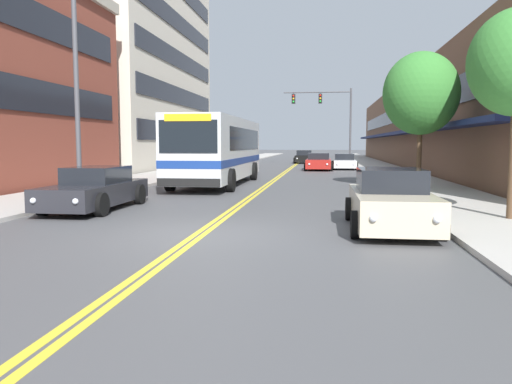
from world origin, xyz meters
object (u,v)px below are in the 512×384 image
(car_slate_blue_parked_left_mid, at_px, (235,162))
(fire_hydrant, at_px, (399,178))
(city_bus, at_px, (219,148))
(car_charcoal_parked_left_near, at_px, (95,189))
(street_lamp_left_near, at_px, (85,61))
(car_red_moving_lead, at_px, (318,162))
(street_tree_right_mid, at_px, (421,94))
(car_champagne_parked_right_foreground, at_px, (390,202))
(car_white_parked_right_mid, at_px, (344,162))
(car_black_moving_second, at_px, (304,157))
(traffic_signal_mast, at_px, (328,111))

(car_slate_blue_parked_left_mid, bearing_deg, fire_hydrant, -59.31)
(city_bus, bearing_deg, car_charcoal_parked_left_near, -100.31)
(street_lamp_left_near, bearing_deg, car_slate_blue_parked_left_mid, 88.37)
(car_red_moving_lead, xyz_separation_m, street_tree_right_mid, (4.61, -16.06, 3.61))
(car_red_moving_lead, bearing_deg, car_slate_blue_parked_left_mid, 178.25)
(city_bus, relative_size, fire_hydrant, 13.23)
(car_champagne_parked_right_foreground, relative_size, street_lamp_left_near, 0.56)
(car_champagne_parked_right_foreground, xyz_separation_m, fire_hydrant, (1.60, 9.80, -0.10))
(car_champagne_parked_right_foreground, bearing_deg, car_charcoal_parked_left_near, 164.06)
(car_white_parked_right_mid, bearing_deg, city_bus, -112.77)
(car_champagne_parked_right_foreground, xyz_separation_m, car_white_parked_right_mid, (0.03, 28.80, -0.08))
(car_charcoal_parked_left_near, xyz_separation_m, car_red_moving_lead, (6.63, 24.40, -0.00))
(car_champagne_parked_right_foreground, relative_size, car_black_moving_second, 1.07)
(car_champagne_parked_right_foreground, xyz_separation_m, car_red_moving_lead, (-2.02, 26.87, -0.04))
(car_black_moving_second, distance_m, fire_hydrant, 31.23)
(car_red_moving_lead, height_order, street_tree_right_mid, street_tree_right_mid)
(car_charcoal_parked_left_near, bearing_deg, city_bus, 79.69)
(car_black_moving_second, height_order, street_tree_right_mid, street_tree_right_mid)
(street_tree_right_mid, relative_size, fire_hydrant, 6.84)
(car_black_moving_second, relative_size, fire_hydrant, 4.77)
(car_charcoal_parked_left_near, bearing_deg, car_slate_blue_parked_left_mid, 90.02)
(traffic_signal_mast, bearing_deg, car_charcoal_parked_left_near, -102.35)
(city_bus, distance_m, car_red_moving_lead, 15.21)
(car_charcoal_parked_left_near, xyz_separation_m, car_white_parked_right_mid, (8.67, 26.33, -0.05))
(car_red_moving_lead, relative_size, street_tree_right_mid, 0.77)
(street_tree_right_mid, bearing_deg, city_bus, 169.90)
(car_champagne_parked_right_foreground, relative_size, fire_hydrant, 5.12)
(car_red_moving_lead, xyz_separation_m, traffic_signal_mast, (0.78, 9.41, 4.56))
(car_white_parked_right_mid, bearing_deg, car_red_moving_lead, -136.57)
(car_champagne_parked_right_foreground, height_order, street_lamp_left_near, street_lamp_left_near)
(car_charcoal_parked_left_near, distance_m, street_tree_right_mid, 14.45)
(car_slate_blue_parked_left_mid, bearing_deg, car_charcoal_parked_left_near, -89.98)
(car_charcoal_parked_left_near, distance_m, street_lamp_left_near, 4.27)
(traffic_signal_mast, bearing_deg, car_white_parked_right_mid, -80.40)
(car_white_parked_right_mid, bearing_deg, car_charcoal_parked_left_near, -108.22)
(car_slate_blue_parked_left_mid, distance_m, car_champagne_parked_right_foreground, 28.42)
(car_champagne_parked_right_foreground, distance_m, traffic_signal_mast, 36.58)
(car_black_moving_second, xyz_separation_m, street_tree_right_mid, (6.27, -29.77, 3.61))
(car_charcoal_parked_left_near, bearing_deg, street_lamp_left_near, 125.42)
(car_white_parked_right_mid, relative_size, car_red_moving_lead, 1.08)
(car_white_parked_right_mid, relative_size, street_tree_right_mid, 0.83)
(car_charcoal_parked_left_near, bearing_deg, car_white_parked_right_mid, 71.78)
(city_bus, relative_size, traffic_signal_mast, 1.58)
(traffic_signal_mast, relative_size, fire_hydrant, 8.39)
(car_slate_blue_parked_left_mid, distance_m, car_white_parked_right_mid, 8.85)
(traffic_signal_mast, height_order, street_lamp_left_near, street_lamp_left_near)
(car_white_parked_right_mid, distance_m, car_red_moving_lead, 2.81)
(car_black_moving_second, bearing_deg, car_white_parked_right_mid, -72.55)
(street_lamp_left_near, distance_m, street_tree_right_mid, 14.03)
(traffic_signal_mast, xyz_separation_m, street_lamp_left_near, (-8.09, -32.85, -0.45))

